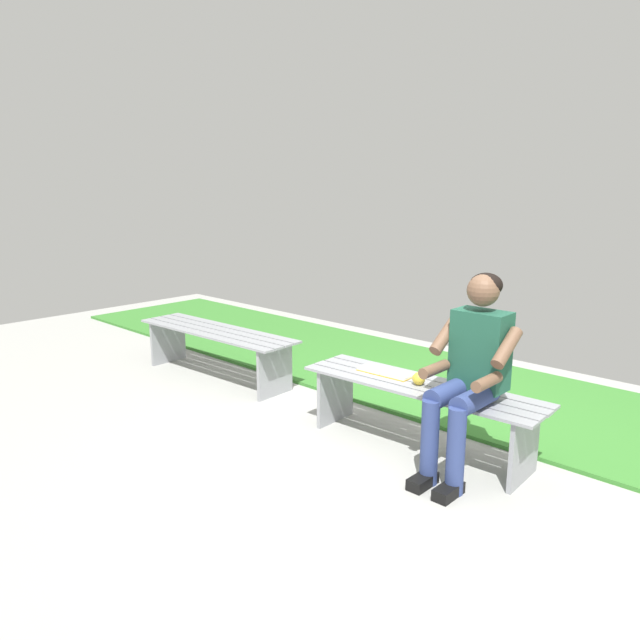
{
  "coord_description": "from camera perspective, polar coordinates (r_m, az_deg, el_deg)",
  "views": [
    {
      "loc": [
        -2.12,
        3.27,
        1.8
      ],
      "look_at": [
        0.8,
        0.15,
        0.82
      ],
      "focal_mm": 33.16,
      "sensor_mm": 36.0,
      "label": 1
    }
  ],
  "objects": [
    {
      "name": "ground_plane",
      "position": [
        4.37,
        -11.21,
        -11.94
      ],
      "size": [
        10.0,
        7.0,
        0.04
      ],
      "primitive_type": "cube",
      "color": "#9E9E99"
    },
    {
      "name": "grass_strip",
      "position": [
        5.88,
        7.15,
        -4.88
      ],
      "size": [
        9.0,
        1.81,
        0.03
      ],
      "primitive_type": "cube",
      "color": "#387A2D",
      "rests_on": "ground"
    },
    {
      "name": "bench_near",
      "position": [
        4.16,
        9.6,
        -7.59
      ],
      "size": [
        1.75,
        0.53,
        0.47
      ],
      "rotation": [
        0.0,
        0.0,
        0.04
      ],
      "color": "gray",
      "rests_on": "ground"
    },
    {
      "name": "bench_far",
      "position": [
        5.67,
        -9.98,
        -2.01
      ],
      "size": [
        1.81,
        0.53,
        0.47
      ],
      "rotation": [
        0.0,
        0.0,
        0.04
      ],
      "color": "gray",
      "rests_on": "ground"
    },
    {
      "name": "person_seated",
      "position": [
        3.76,
        14.27,
        -4.43
      ],
      "size": [
        0.5,
        0.69,
        1.27
      ],
      "color": "#1E513D",
      "rests_on": "ground"
    },
    {
      "name": "apple",
      "position": [
        4.09,
        9.57,
        -5.61
      ],
      "size": [
        0.09,
        0.09,
        0.09
      ],
      "primitive_type": "sphere",
      "color": "gold",
      "rests_on": "bench_near"
    },
    {
      "name": "book_open",
      "position": [
        4.31,
        6.34,
        -5.02
      ],
      "size": [
        0.42,
        0.18,
        0.02
      ],
      "rotation": [
        0.0,
        0.0,
        0.04
      ],
      "color": "white",
      "rests_on": "bench_near"
    }
  ]
}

